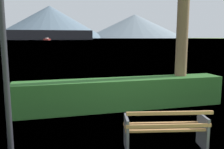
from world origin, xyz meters
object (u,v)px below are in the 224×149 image
at_px(lamp_post, 3,33).
at_px(fishing_boat_near, 47,39).
at_px(park_bench, 166,129).
at_px(cargo_ship_large, 13,31).

distance_m(lamp_post, fishing_boat_near, 181.88).
relative_size(park_bench, cargo_ship_large, 0.02).
distance_m(park_bench, lamp_post, 3.46).
bearing_deg(lamp_post, fishing_boat_near, 90.39).
relative_size(park_bench, fishing_boat_near, 0.25).
xyz_separation_m(park_bench, fishing_boat_near, (-4.14, 182.14, 0.30)).
distance_m(park_bench, cargo_ship_large, 213.97).
bearing_deg(fishing_boat_near, cargo_ship_large, 132.54).
xyz_separation_m(lamp_post, cargo_ship_large, (-28.26, 211.32, 4.77)).
xyz_separation_m(lamp_post, fishing_boat_near, (-1.24, 181.87, -1.57)).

